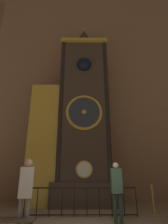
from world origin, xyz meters
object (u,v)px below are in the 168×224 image
object	(u,v)px
visitor_far	(117,186)
stanchion_post	(154,204)
visitor_near	(26,188)
clock_tower	(76,117)

from	to	relation	value
visitor_far	stanchion_post	bearing A→B (deg)	35.55
visitor_near	visitor_far	distance (m)	2.81
visitor_far	stanchion_post	distance (m)	2.16
clock_tower	visitor_far	size ratio (longest dim) A/B	5.82
visitor_near	visitor_far	xyz separation A→B (m)	(2.57, 1.14, -0.03)
visitor_near	stanchion_post	size ratio (longest dim) A/B	1.74
visitor_far	stanchion_post	xyz separation A→B (m)	(1.59, 1.26, -0.74)
visitor_near	stanchion_post	bearing A→B (deg)	17.89
clock_tower	visitor_far	distance (m)	4.67
visitor_near	stanchion_post	xyz separation A→B (m)	(4.17, 2.40, -0.77)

